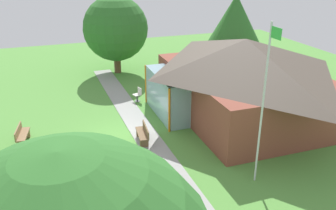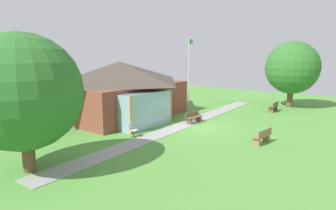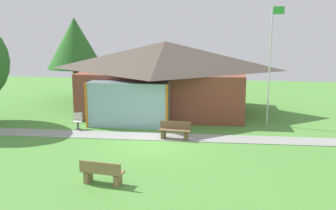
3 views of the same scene
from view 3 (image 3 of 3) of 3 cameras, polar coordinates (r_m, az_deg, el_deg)
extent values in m
plane|color=#54933D|center=(17.62, -1.93, -5.73)|extent=(44.00, 44.00, 0.00)
cube|color=brown|center=(24.08, -0.40, 2.23)|extent=(9.52, 6.85, 2.66)
pyramid|color=#4C4238|center=(23.82, -0.41, 7.45)|extent=(10.52, 7.85, 1.73)
cube|color=#8CB2BF|center=(20.47, -5.91, 0.13)|extent=(4.28, 1.20, 2.40)
cylinder|color=orange|center=(20.50, -12.13, -0.05)|extent=(0.12, 0.12, 2.40)
cylinder|color=orange|center=(19.50, -0.19, -0.38)|extent=(0.12, 0.12, 2.40)
cube|color=#999993|center=(18.57, -1.42, -4.77)|extent=(23.12, 1.71, 0.03)
cylinder|color=silver|center=(21.02, 14.98, 5.68)|extent=(0.08, 0.08, 6.44)
cube|color=green|center=(20.98, 16.23, 13.46)|extent=(0.60, 0.02, 0.40)
cube|color=brown|center=(18.04, 1.00, -3.82)|extent=(1.54, 0.59, 0.06)
cube|color=brown|center=(18.00, 2.71, -4.70)|extent=(0.20, 0.41, 0.39)
cube|color=brown|center=(18.23, -0.70, -4.49)|extent=(0.20, 0.41, 0.39)
cube|color=brown|center=(18.16, 1.13, -3.02)|extent=(1.50, 0.21, 0.36)
cube|color=olive|center=(13.26, -9.77, -9.75)|extent=(1.55, 0.67, 0.06)
cube|color=olive|center=(13.59, -11.85, -10.45)|extent=(0.22, 0.42, 0.39)
cube|color=olive|center=(13.14, -7.53, -11.09)|extent=(0.22, 0.42, 0.39)
cube|color=olive|center=(13.03, -10.17, -9.17)|extent=(1.49, 0.29, 0.36)
cube|color=beige|center=(20.32, -13.36, -2.40)|extent=(0.54, 0.54, 0.04)
cube|color=beige|center=(20.46, -13.35, -1.67)|extent=(0.43, 0.16, 0.40)
cylinder|color=#4C4C51|center=(20.37, -13.33, -3.03)|extent=(0.10, 0.10, 0.42)
cylinder|color=#4C4C51|center=(20.42, -13.31, -3.58)|extent=(0.36, 0.36, 0.02)
cylinder|color=brown|center=(29.00, -13.49, 3.13)|extent=(0.48, 0.48, 2.28)
cone|color=#2D6B28|center=(28.73, -13.77, 8.99)|extent=(4.06, 4.06, 3.65)
camera|label=1|loc=(19.05, 54.57, 16.94)|focal=38.42mm
camera|label=2|loc=(20.36, -62.65, 4.48)|focal=30.02mm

